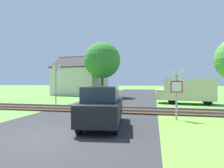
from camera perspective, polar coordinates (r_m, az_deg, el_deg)
The scene contains 9 objects.
ground_plane at distance 7.77m, azimuth -15.97°, elevation -14.20°, with size 160.00×160.00×0.00m, color #5B933D.
road_asphalt at distance 9.53m, azimuth -10.21°, elevation -11.35°, with size 7.46×80.00×0.01m, color #2D2D30.
rail_track at distance 13.84m, azimuth -2.91°, elevation -7.29°, with size 60.00×2.60×0.22m.
stop_sign_near at distance 10.82m, azimuth 17.96°, elevation -1.55°, with size 0.87×0.18×2.72m.
crossing_sign_far at distance 16.91m, azimuth -15.73°, elevation 0.55°, with size 0.87×0.19×3.36m.
house at distance 29.17m, azimuth -9.18°, elevation 1.07°, with size 7.98×6.53×5.64m.
tree_center at distance 25.22m, azimuth -2.78°, elevation 6.78°, with size 4.53×4.53×6.90m.
mail_truck at distance 18.87m, azimuth 20.64°, elevation -1.57°, with size 5.08×2.39×2.24m.
parked_car at distance 8.92m, azimuth -2.89°, elevation -6.37°, with size 2.09×4.16×1.78m.
Camera 1 is at (3.53, -6.63, 2.01)m, focal length 32.00 mm.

